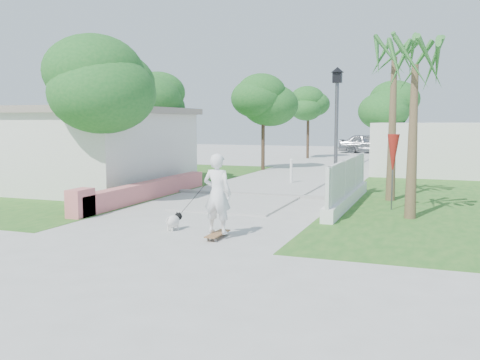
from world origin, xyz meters
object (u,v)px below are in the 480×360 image
at_px(street_lamp, 336,129).
at_px(parked_car, 369,144).
at_px(dog, 174,221).
at_px(bollard, 291,170).
at_px(patio_umbrella, 393,155).
at_px(skateboarder, 203,197).

distance_m(street_lamp, parked_car, 27.58).
bearing_deg(street_lamp, dog, -115.97).
xyz_separation_m(bollard, patio_umbrella, (4.60, -5.50, 1.10)).
bearing_deg(patio_umbrella, dog, -134.00).
bearing_deg(dog, skateboarder, -5.96).
distance_m(street_lamp, bollard, 5.56).
relative_size(bollard, patio_umbrella, 0.47).
relative_size(skateboarder, parked_car, 0.40).
xyz_separation_m(patio_umbrella, skateboarder, (-3.89, -5.27, -0.78)).
bearing_deg(dog, street_lamp, 74.80).
xyz_separation_m(street_lamp, parked_car, (-2.17, 27.45, -1.59)).
xyz_separation_m(street_lamp, bollard, (-2.70, 4.50, -1.84)).
bearing_deg(parked_car, patio_umbrella, -172.33).
relative_size(skateboarder, dog, 3.08).
height_order(skateboarder, dog, skateboarder).
bearing_deg(patio_umbrella, street_lamp, 152.24).
xyz_separation_m(bollard, skateboarder, (0.71, -10.77, 0.32)).
height_order(street_lamp, patio_umbrella, street_lamp).
height_order(dog, parked_car, parked_car).
bearing_deg(bollard, patio_umbrella, -50.09).
xyz_separation_m(bollard, dog, (-0.22, -10.49, -0.35)).
xyz_separation_m(patio_umbrella, parked_car, (-4.07, 28.45, -0.85)).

